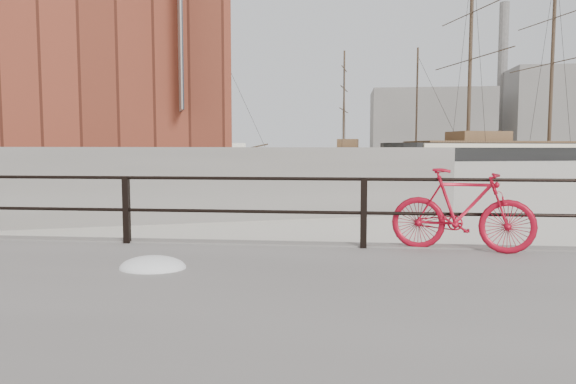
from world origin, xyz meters
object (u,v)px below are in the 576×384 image
(workboat_near, at_px, (121,170))
(workboat_far, at_px, (109,165))
(schooner_left, at_px, (198,160))
(barque_black, at_px, (548,160))
(bicycle, at_px, (462,210))
(schooner_mid, at_px, (379,160))

(workboat_near, relative_size, workboat_far, 0.96)
(schooner_left, relative_size, workboat_far, 1.85)
(workboat_near, height_order, workboat_far, same)
(barque_black, height_order, schooner_left, barque_black)
(bicycle, bearing_deg, schooner_left, 121.87)
(barque_black, distance_m, workboat_near, 69.21)
(schooner_left, height_order, workboat_far, schooner_left)
(bicycle, bearing_deg, workboat_far, 133.31)
(barque_black, xyz_separation_m, workboat_near, (-52.12, -45.54, 0.00))
(workboat_near, bearing_deg, barque_black, 16.51)
(bicycle, relative_size, workboat_far, 0.16)
(workboat_near, bearing_deg, workboat_far, 94.62)
(bicycle, xyz_separation_m, schooner_left, (-25.43, 74.99, -0.92))
(schooner_mid, bearing_deg, workboat_near, -111.82)
(workboat_far, bearing_deg, bicycle, -60.49)
(barque_black, distance_m, schooner_mid, 27.21)
(schooner_mid, bearing_deg, schooner_left, -162.81)
(barque_black, height_order, workboat_near, barque_black)
(bicycle, bearing_deg, workboat_near, 133.64)
(barque_black, height_order, workboat_far, barque_black)
(workboat_far, bearing_deg, barque_black, 28.16)
(schooner_left, distance_m, workboat_far, 27.26)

